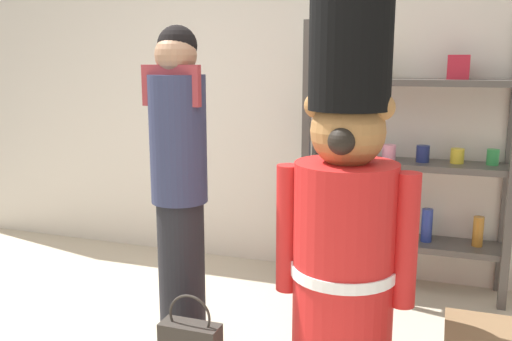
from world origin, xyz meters
TOP-DOWN VIEW (x-y plane):
  - back_wall at (0.00, 2.20)m, footprint 6.40×0.12m
  - merchandise_shelf at (0.79, 1.98)m, footprint 1.31×0.35m
  - teddy_bear_guard at (0.64, 0.66)m, footprint 0.63×0.47m
  - person_shopper at (-0.24, 0.80)m, footprint 0.30×0.29m

SIDE VIEW (x-z plane):
  - teddy_bear_guard at x=0.64m, z-range -0.10..1.69m
  - merchandise_shelf at x=0.79m, z-range 0.00..1.76m
  - person_shopper at x=-0.24m, z-range 0.06..1.74m
  - back_wall at x=0.00m, z-range 0.00..2.60m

